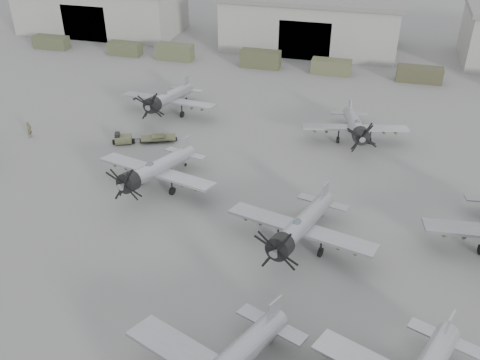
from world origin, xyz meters
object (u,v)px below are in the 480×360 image
Objects in this scene: tug_trailer at (137,139)px; ground_crew at (29,130)px; aircraft_mid_2 at (299,227)px; aircraft_mid_1 at (154,170)px; aircraft_far_1 at (356,126)px; aircraft_far_0 at (167,98)px.

ground_crew is (-12.45, -1.87, 0.44)m from tug_trailer.
aircraft_mid_2 is at bearing -56.49° from tug_trailer.
aircraft_mid_1 is 6.54× the size of ground_crew.
aircraft_mid_2 is 1.07× the size of aircraft_far_1.
tug_trailer is 12.59m from ground_crew.
aircraft_far_0 is 8.09m from tug_trailer.
aircraft_mid_2 is at bearing -108.80° from ground_crew.
tug_trailer is at bearing 159.53° from aircraft_mid_2.
aircraft_mid_1 is 23.19m from aircraft_far_1.
tug_trailer is 3.53× the size of ground_crew.
aircraft_mid_2 is 20.52m from aircraft_far_1.
aircraft_mid_2 reaches higher than tug_trailer.
aircraft_far_1 is (17.86, 14.80, -0.11)m from aircraft_mid_1.
ground_crew is (-18.33, 6.76, -1.30)m from aircraft_mid_1.
aircraft_mid_1 is at bearing -108.80° from ground_crew.
tug_trailer is at bearing 137.82° from aircraft_mid_1.
aircraft_far_1 is 1.76× the size of tug_trailer.
aircraft_far_0 is (-20.13, 22.02, -0.07)m from aircraft_mid_2.
aircraft_far_1 is at bearing 1.29° from aircraft_far_0.
aircraft_mid_1 is 15.93m from aircraft_mid_2.
aircraft_mid_1 is 1.05× the size of aircraft_far_1.
aircraft_mid_2 is 29.84m from aircraft_far_0.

